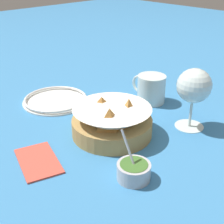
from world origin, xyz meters
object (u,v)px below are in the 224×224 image
food_basket (112,122)px  wine_glass (194,88)px  beer_mug (151,90)px  side_plate (56,100)px  sauce_cup (134,170)px

food_basket → wine_glass: bearing=-123.2°
wine_glass → food_basket: bearing=56.8°
beer_mug → side_plate: 0.30m
sauce_cup → side_plate: 0.43m
sauce_cup → wine_glass: bearing=-80.8°
sauce_cup → beer_mug: sauce_cup is taller
beer_mug → sauce_cup: bearing=124.7°
food_basket → sauce_cup: bearing=149.9°
sauce_cup → wine_glass: (0.04, -0.27, 0.09)m
beer_mug → wine_glass: bearing=164.8°
food_basket → side_plate: (0.26, -0.01, -0.03)m
food_basket → sauce_cup: size_ratio=2.00×
wine_glass → beer_mug: wine_glass is taller
wine_glass → beer_mug: 0.20m
beer_mug → side_plate: (0.20, 0.22, -0.03)m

